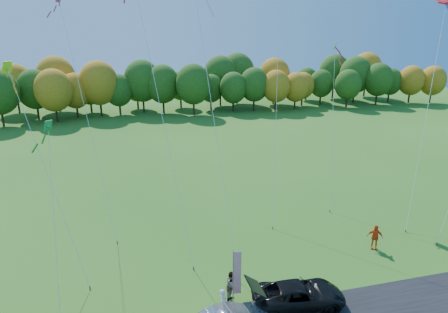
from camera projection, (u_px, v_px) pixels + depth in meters
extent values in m
plane|color=#256019|center=(249.00, 295.00, 24.20)|extent=(160.00, 160.00, 0.00)
imported|color=black|center=(299.00, 295.00, 23.05)|extent=(5.59, 2.97, 1.49)
imported|color=silver|center=(223.00, 303.00, 22.27)|extent=(0.62, 0.73, 1.70)
imported|color=gray|center=(232.00, 286.00, 23.49)|extent=(1.09, 1.17, 1.94)
imported|color=#E74815|center=(375.00, 237.00, 29.07)|extent=(1.20, 0.96, 1.91)
cylinder|color=#999999|center=(233.00, 279.00, 22.75)|extent=(0.06, 0.06, 3.66)
cube|color=red|center=(237.00, 273.00, 22.67)|extent=(0.46, 0.08, 2.74)
cube|color=navy|center=(237.00, 257.00, 22.39)|extent=(0.46, 0.07, 0.71)
cylinder|color=#4C3F33|center=(194.00, 268.00, 26.77)|extent=(0.08, 0.08, 0.20)
cylinder|color=#4C3F33|center=(273.00, 227.00, 32.24)|extent=(0.08, 0.08, 0.20)
cylinder|color=#4C3F33|center=(238.00, 279.00, 25.63)|extent=(0.08, 0.08, 0.20)
cylinder|color=#4C3F33|center=(406.00, 231.00, 31.71)|extent=(0.08, 0.08, 0.20)
cube|color=red|center=(446.00, 3.00, 35.73)|extent=(3.51, 1.21, 1.32)
cylinder|color=#4C3F33|center=(90.00, 288.00, 24.77)|extent=(0.08, 0.08, 0.20)
cube|color=#A7EF19|center=(7.00, 67.00, 25.07)|extent=(1.27, 1.27, 1.51)
cube|color=#178C4D|center=(48.00, 125.00, 23.05)|extent=(1.03, 1.03, 1.22)
cylinder|color=#4C3F33|center=(330.00, 211.00, 35.18)|extent=(0.08, 0.08, 0.20)
cube|color=white|center=(335.00, 46.00, 36.85)|extent=(1.37, 1.37, 1.63)
cylinder|color=#4C3F33|center=(117.00, 242.00, 30.04)|extent=(0.08, 0.08, 0.20)
cylinder|color=#4C3F33|center=(437.00, 244.00, 29.79)|extent=(0.08, 0.08, 0.20)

